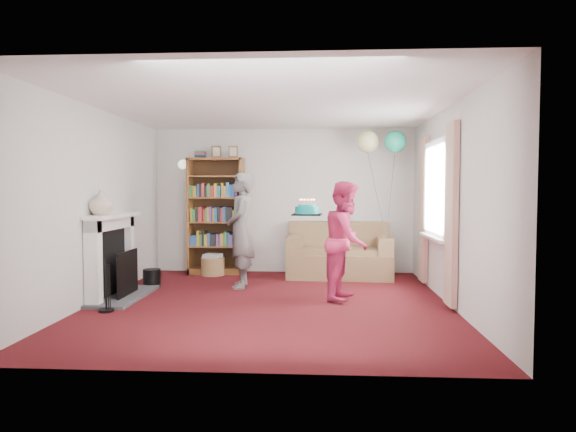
# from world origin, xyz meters

# --- Properties ---
(ground) EXTENTS (5.00, 5.00, 0.00)m
(ground) POSITION_xyz_m (0.00, 0.00, 0.00)
(ground) COLOR #350A08
(ground) RESTS_ON ground
(wall_back) EXTENTS (4.50, 0.02, 2.50)m
(wall_back) POSITION_xyz_m (0.00, 2.51, 1.25)
(wall_back) COLOR silver
(wall_back) RESTS_ON ground
(wall_left) EXTENTS (0.02, 5.00, 2.50)m
(wall_left) POSITION_xyz_m (-2.26, 0.00, 1.25)
(wall_left) COLOR silver
(wall_left) RESTS_ON ground
(wall_right) EXTENTS (0.02, 5.00, 2.50)m
(wall_right) POSITION_xyz_m (2.26, 0.00, 1.25)
(wall_right) COLOR silver
(wall_right) RESTS_ON ground
(ceiling) EXTENTS (4.50, 5.00, 0.01)m
(ceiling) POSITION_xyz_m (0.00, 0.00, 2.50)
(ceiling) COLOR white
(ceiling) RESTS_ON wall_back
(fireplace) EXTENTS (0.55, 1.80, 1.12)m
(fireplace) POSITION_xyz_m (-2.09, 0.19, 0.51)
(fireplace) COLOR #3F3F42
(fireplace) RESTS_ON ground
(window_bay) EXTENTS (0.14, 2.02, 2.20)m
(window_bay) POSITION_xyz_m (2.21, 0.60, 1.20)
(window_bay) COLOR white
(window_bay) RESTS_ON ground
(wall_sconce) EXTENTS (0.16, 0.23, 0.16)m
(wall_sconce) POSITION_xyz_m (-1.75, 2.36, 1.88)
(wall_sconce) COLOR gold
(wall_sconce) RESTS_ON ground
(bookcase) EXTENTS (0.94, 0.42, 2.19)m
(bookcase) POSITION_xyz_m (-1.15, 2.30, 0.97)
(bookcase) COLOR #472B14
(bookcase) RESTS_ON ground
(sofa) EXTENTS (1.70, 0.90, 0.90)m
(sofa) POSITION_xyz_m (0.96, 2.07, 0.34)
(sofa) COLOR olive
(sofa) RESTS_ON ground
(wicker_basket) EXTENTS (0.40, 0.40, 0.36)m
(wicker_basket) POSITION_xyz_m (-1.17, 2.06, 0.16)
(wicker_basket) COLOR olive
(wicker_basket) RESTS_ON ground
(person_striped) EXTENTS (0.46, 0.65, 1.69)m
(person_striped) POSITION_xyz_m (-0.53, 1.03, 0.85)
(person_striped) COLOR black
(person_striped) RESTS_ON ground
(person_magenta) EXTENTS (0.76, 0.88, 1.56)m
(person_magenta) POSITION_xyz_m (0.98, 0.31, 0.78)
(person_magenta) COLOR #BC2551
(person_magenta) RESTS_ON ground
(birthday_cake) EXTENTS (0.39, 0.39, 0.22)m
(birthday_cake) POSITION_xyz_m (0.45, 0.61, 1.16)
(birthday_cake) COLOR black
(birthday_cake) RESTS_ON ground
(balloons) EXTENTS (0.79, 0.37, 1.73)m
(balloons) POSITION_xyz_m (1.63, 1.98, 2.22)
(balloons) COLOR #3F3F3F
(balloons) RESTS_ON ground
(mantel_vase) EXTENTS (0.33, 0.33, 0.32)m
(mantel_vase) POSITION_xyz_m (-2.12, -0.15, 1.28)
(mantel_vase) COLOR beige
(mantel_vase) RESTS_ON fireplace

